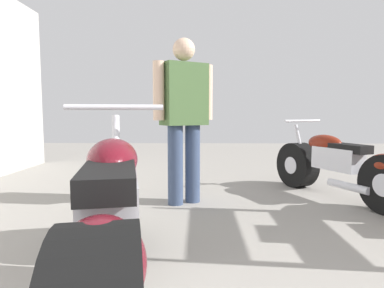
# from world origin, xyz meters

# --- Properties ---
(ground_plane) EXTENTS (15.38, 15.38, 0.00)m
(ground_plane) POSITION_xyz_m (0.00, 3.20, 0.00)
(ground_plane) COLOR gray
(motorcycle_maroon_cruiser) EXTENTS (0.80, 2.19, 1.03)m
(motorcycle_maroon_cruiser) POSITION_xyz_m (-0.49, 1.89, 0.43)
(motorcycle_maroon_cruiser) COLOR black
(motorcycle_maroon_cruiser) RESTS_ON ground_plane
(motorcycle_black_naked) EXTENTS (1.00, 1.80, 0.88)m
(motorcycle_black_naked) POSITION_xyz_m (1.50, 4.08, 0.36)
(motorcycle_black_naked) COLOR black
(motorcycle_black_naked) RESTS_ON ground_plane
(mechanic_in_blue) EXTENTS (0.65, 0.46, 1.74)m
(mechanic_in_blue) POSITION_xyz_m (-0.23, 3.88, 0.98)
(mechanic_in_blue) COLOR #384766
(mechanic_in_blue) RESTS_ON ground_plane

